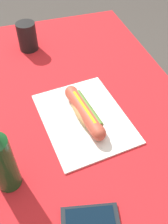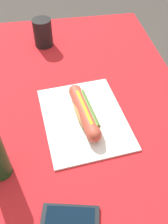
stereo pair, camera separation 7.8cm
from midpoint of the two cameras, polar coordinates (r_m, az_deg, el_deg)
ground_plane at (r=1.47m, az=-0.55°, el=-19.69°), size 6.00×6.00×0.00m
dining_table at (r=0.94m, az=-0.82°, el=-4.68°), size 1.22×0.81×0.75m
paper_wrapper at (r=0.80m, az=2.79°, el=-1.47°), size 0.35×0.28×0.01m
hot_dog at (r=0.78m, az=2.93°, el=-0.06°), size 0.23×0.08×0.05m
cell_phone at (r=0.63m, az=0.67°, el=-23.05°), size 0.09×0.14×0.01m
drinking_cup at (r=1.10m, az=-7.17°, el=17.20°), size 0.08×0.08×0.11m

